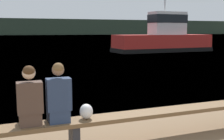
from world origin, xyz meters
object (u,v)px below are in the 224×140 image
shopping_bag (86,111)px  tugboat_red (164,39)px  bench_main (74,125)px  person_left (30,100)px  person_right (59,97)px

shopping_bag → tugboat_red: (12.73, 18.63, 0.53)m
shopping_bag → bench_main: bearing=-177.3°
person_left → shopping_bag: person_left is taller
person_left → bench_main: bearing=-0.5°
person_right → shopping_bag: (0.46, 0.00, -0.29)m
person_left → shopping_bag: 0.94m
person_left → shopping_bag: size_ratio=3.74×
bench_main → person_right: person_right is taller
bench_main → person_right: size_ratio=8.50×
person_right → tugboat_red: (13.19, 18.64, 0.24)m
bench_main → person_left: (-0.68, 0.01, 0.49)m
shopping_bag → tugboat_red: bearing=55.7°
shopping_bag → tugboat_red: size_ratio=0.03×
person_right → tugboat_red: bearing=54.7°
tugboat_red → bench_main: bearing=142.9°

